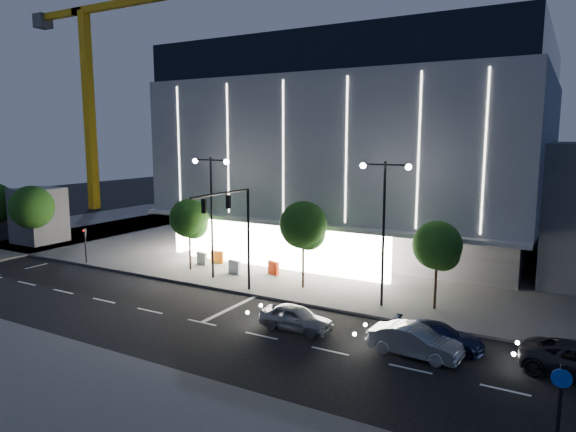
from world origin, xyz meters
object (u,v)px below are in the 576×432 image
(street_lamp_west, at_px, (211,199))
(tree_right, at_px, (438,248))
(car_lead, at_px, (296,318))
(tree_mid, at_px, (304,228))
(barrier_d, at_px, (234,267))
(tower_crane, at_px, (92,65))
(street_lamp_east, at_px, (384,212))
(barrier_b, at_px, (202,258))
(tree_left, at_px, (190,220))
(car_third, at_px, (438,336))
(car_second, at_px, (415,341))
(barrier_a, at_px, (217,257))
(barrier_c, at_px, (273,268))
(traffic_mast, at_px, (235,222))
(cycle_sign_pole, at_px, (558,421))
(ped_signal_far, at_px, (85,242))

(street_lamp_west, height_order, tree_right, street_lamp_west)
(car_lead, bearing_deg, tree_mid, 26.22)
(barrier_d, bearing_deg, tower_crane, 163.08)
(street_lamp_east, relative_size, car_lead, 2.19)
(tree_right, xyz_separation_m, barrier_b, (-19.24, 1.68, -3.23))
(street_lamp_west, bearing_deg, tree_mid, 8.26)
(tree_left, relative_size, car_third, 1.29)
(tree_right, bearing_deg, tree_left, 180.00)
(street_lamp_west, bearing_deg, barrier_b, 139.93)
(car_second, bearing_deg, street_lamp_west, 74.65)
(street_lamp_west, distance_m, car_lead, 12.91)
(tree_left, height_order, barrier_b, tree_left)
(car_second, distance_m, barrier_a, 21.48)
(tree_left, bearing_deg, barrier_c, 16.58)
(car_lead, relative_size, barrier_c, 3.74)
(tree_right, distance_m, barrier_c, 13.13)
(street_lamp_east, relative_size, barrier_a, 8.18)
(traffic_mast, relative_size, street_lamp_west, 0.79)
(traffic_mast, relative_size, barrier_a, 6.43)
(cycle_sign_pole, bearing_deg, ped_signal_far, 161.06)
(tree_left, xyz_separation_m, barrier_a, (0.54, 2.67, -3.38))
(tree_left, bearing_deg, ped_signal_far, -164.39)
(street_lamp_west, bearing_deg, traffic_mast, -33.65)
(ped_signal_far, bearing_deg, car_lead, -11.21)
(traffic_mast, distance_m, car_lead, 8.23)
(tower_crane, distance_m, car_second, 64.52)
(tree_left, distance_m, barrier_b, 3.79)
(traffic_mast, bearing_deg, ped_signal_far, 175.85)
(street_lamp_west, height_order, car_second, street_lamp_west)
(street_lamp_west, bearing_deg, car_second, -19.64)
(street_lamp_east, bearing_deg, street_lamp_west, 180.00)
(barrier_a, height_order, barrier_c, same)
(ped_signal_far, xyz_separation_m, cycle_sign_pole, (35.00, -12.01, 0.40))
(street_lamp_west, height_order, car_lead, street_lamp_west)
(car_third, bearing_deg, traffic_mast, 77.49)
(traffic_mast, bearing_deg, car_second, -14.57)
(street_lamp_west, relative_size, barrier_b, 8.18)
(traffic_mast, xyz_separation_m, barrier_a, (-6.43, 6.36, -4.38))
(tree_left, xyz_separation_m, car_lead, (13.18, -6.92, -3.33))
(ped_signal_far, bearing_deg, car_third, -5.88)
(tower_crane, relative_size, car_third, 7.21)
(tree_right, bearing_deg, barrier_b, 175.01)
(tower_crane, height_order, car_third, tower_crane)
(cycle_sign_pole, bearing_deg, tree_right, 115.64)
(tree_mid, height_order, car_second, tree_mid)
(tree_mid, height_order, tree_right, tree_mid)
(tree_right, bearing_deg, street_lamp_east, -161.37)
(tree_right, relative_size, barrier_d, 5.01)
(ped_signal_far, bearing_deg, barrier_a, 28.50)
(street_lamp_east, height_order, tree_left, street_lamp_east)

